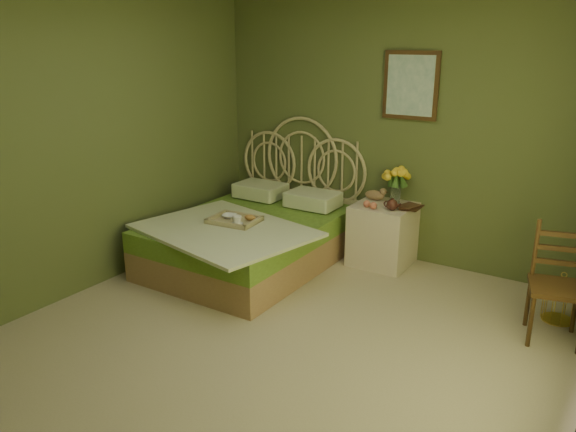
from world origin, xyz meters
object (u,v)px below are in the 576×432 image
Objects in this scene: bed at (253,235)px; chair at (561,276)px; nightstand at (384,228)px; birdcage at (560,299)px.

chair is (2.80, 0.06, 0.19)m from bed.
nightstand is 1.18× the size of chair.
nightstand is 1.81m from chair.
birdcage is at bearing -12.11° from nightstand.
bed is at bearing -173.10° from birdcage.
nightstand is 1.74m from birdcage.
chair is at bearing -20.83° from nightstand.
birdcage is at bearing 76.18° from chair.
birdcage is at bearing 6.90° from bed.
bed is 2.82m from birdcage.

